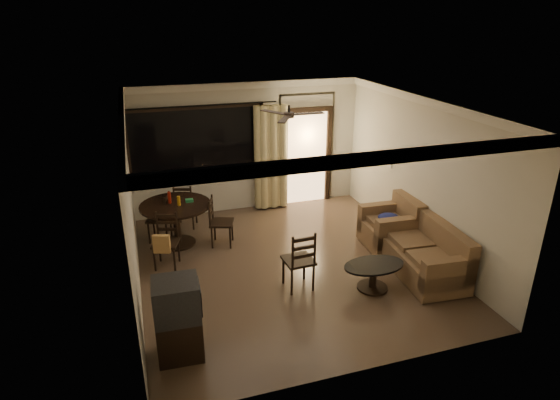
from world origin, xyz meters
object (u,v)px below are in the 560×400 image
object	(u,v)px
tv_cabinet	(178,319)
armchair	(393,227)
dining_chair_east	(221,231)
dining_chair_south	(166,251)
dining_chair_north	(186,214)
side_chair	(299,271)
dining_table	(176,213)
coffee_table	(373,272)
dining_chair_west	(161,227)
sofa	(427,256)

from	to	relation	value
tv_cabinet	armchair	size ratio (longest dim) A/B	1.12
dining_chair_east	armchair	size ratio (longest dim) A/B	0.98
dining_chair_south	dining_chair_north	world-z (taller)	same
dining_chair_south	side_chair	distance (m)	2.36
dining_table	dining_chair_north	bearing A→B (deg)	71.39
dining_chair_south	coffee_table	world-z (taller)	dining_chair_south
dining_table	coffee_table	distance (m)	3.78
dining_chair_east	dining_chair_south	world-z (taller)	same
dining_chair_west	dining_chair_north	size ratio (longest dim) A/B	1.00
dining_table	dining_chair_west	size ratio (longest dim) A/B	1.38
dining_table	side_chair	world-z (taller)	dining_table
sofa	side_chair	xyz separation A→B (m)	(-2.18, 0.26, -0.05)
sofa	side_chair	bearing A→B (deg)	177.43
dining_chair_east	dining_chair_north	xyz separation A→B (m)	(-0.54, 1.01, 0.00)
tv_cabinet	sofa	size ratio (longest dim) A/B	0.64
dining_chair_east	side_chair	size ratio (longest dim) A/B	0.93
side_chair	sofa	bearing A→B (deg)	170.17
dining_chair_east	tv_cabinet	world-z (taller)	tv_cabinet
dining_chair_north	sofa	xyz separation A→B (m)	(3.60, -3.14, 0.07)
dining_chair_south	dining_chair_north	size ratio (longest dim) A/B	1.00
dining_table	armchair	bearing A→B (deg)	-18.52
sofa	coffee_table	bearing A→B (deg)	-168.82
dining_chair_west	dining_table	bearing A→B (deg)	66.64
tv_cabinet	dining_chair_south	bearing A→B (deg)	91.88
dining_chair_west	armchair	distance (m)	4.43
dining_table	dining_chair_west	distance (m)	0.54
sofa	side_chair	world-z (taller)	side_chair
dining_table	side_chair	bearing A→B (deg)	-51.85
dining_chair_south	tv_cabinet	world-z (taller)	tv_cabinet
dining_table	tv_cabinet	distance (m)	3.19
dining_chair_west	dining_chair_north	world-z (taller)	same
dining_table	dining_chair_west	xyz separation A→B (m)	(-0.30, 0.27, -0.36)
sofa	dining_chair_north	bearing A→B (deg)	143.23
dining_chair_north	dining_chair_south	bearing A→B (deg)	90.00
dining_chair_east	dining_chair_south	size ratio (longest dim) A/B	1.00
dining_chair_north	armchair	bearing A→B (deg)	169.23
dining_chair_north	tv_cabinet	distance (m)	3.96
dining_chair_north	armchair	world-z (taller)	dining_chair_north
dining_table	dining_chair_north	xyz separation A→B (m)	(0.25, 0.74, -0.36)
tv_cabinet	dining_chair_north	bearing A→B (deg)	84.51
dining_chair_east	sofa	world-z (taller)	dining_chair_east
dining_chair_west	tv_cabinet	distance (m)	3.45
dining_chair_east	armchair	distance (m)	3.23
dining_chair_north	dining_table	bearing A→B (deg)	90.10
armchair	dining_chair_north	bearing A→B (deg)	153.37
dining_chair_south	armchair	world-z (taller)	dining_chair_south
dining_chair_east	side_chair	bearing A→B (deg)	-135.90
dining_chair_east	tv_cabinet	bearing A→B (deg)	177.98
armchair	side_chair	size ratio (longest dim) A/B	0.94
sofa	dining_chair_west	bearing A→B (deg)	151.61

